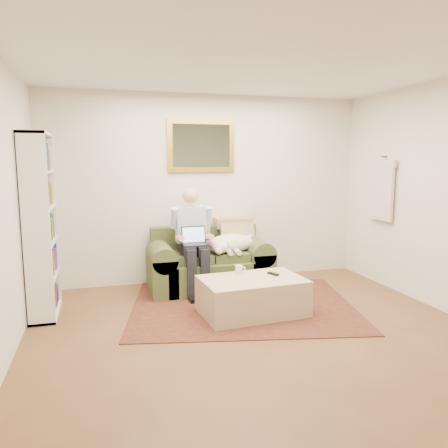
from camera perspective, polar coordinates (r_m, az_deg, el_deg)
name	(u,v)px	position (r m, az deg, el deg)	size (l,w,h in m)	color
room_shell	(262,204)	(4.12, 4.95, 2.58)	(4.51, 5.00, 2.61)	brown
rug	(242,305)	(5.27, 2.42, -10.51)	(2.57, 2.05, 0.01)	black
sofa	(209,268)	(5.88, -1.96, -5.72)	(1.60, 0.82, 0.96)	#4B5A2F
seated_man	(193,241)	(5.60, -4.01, -2.29)	(0.53, 0.76, 1.35)	#8CAFD8
laptop	(194,240)	(5.54, -3.88, -2.07)	(0.31, 0.25, 0.23)	black
sleeping_dog	(231,243)	(5.80, 0.98, -2.50)	(0.66, 0.42, 0.25)	white
ottoman	(252,296)	(4.94, 3.71, -9.39)	(1.12, 0.72, 0.41)	#D1BD8B
coffee_mug	(239,270)	(5.05, 1.95, -5.98)	(0.08, 0.08, 0.10)	white
tv_remote	(273,274)	(5.06, 6.44, -6.49)	(0.05, 0.15, 0.02)	black
bookshelf	(40,226)	(5.17, -22.85, -0.20)	(0.28, 0.80, 2.00)	white
wall_mirror	(201,146)	(6.10, -2.99, 10.17)	(0.94, 0.04, 0.72)	gold
hanging_shirt	(381,187)	(6.26, 19.87, 4.60)	(0.06, 0.52, 0.90)	beige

